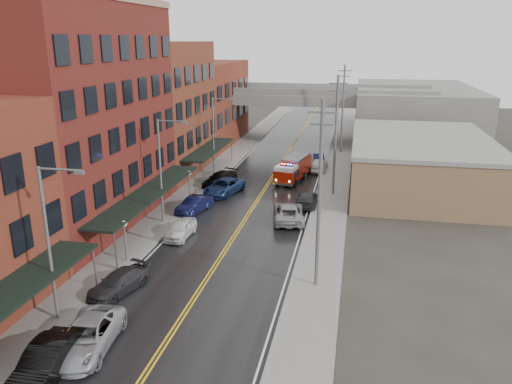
{
  "coord_description": "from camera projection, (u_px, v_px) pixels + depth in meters",
  "views": [
    {
      "loc": [
        9.17,
        -14.19,
        15.3
      ],
      "look_at": [
        1.23,
        24.94,
        3.0
      ],
      "focal_mm": 35.0,
      "sensor_mm": 36.0,
      "label": 1
    }
  ],
  "objects": [
    {
      "name": "parked_car_left_4",
      "position": [
        180.0,
        229.0,
        39.98
      ],
      "size": [
        1.8,
        4.14,
        1.39
      ],
      "primitive_type": "imported",
      "rotation": [
        0.0,
        0.0,
        -0.04
      ],
      "color": "white",
      "rests_on": "ground"
    },
    {
      "name": "curb_right",
      "position": [
        313.0,
        209.0,
        46.53
      ],
      "size": [
        0.3,
        160.0,
        0.15
      ],
      "primitive_type": "cube",
      "color": "gray",
      "rests_on": "ground"
    },
    {
      "name": "road",
      "position": [
        254.0,
        206.0,
        47.63
      ],
      "size": [
        11.0,
        160.0,
        0.02
      ],
      "primitive_type": "cube",
      "color": "black",
      "rests_on": "ground"
    },
    {
      "name": "parked_car_right_2",
      "position": [
        319.0,
        165.0,
        59.98
      ],
      "size": [
        1.93,
        4.59,
        1.55
      ],
      "primitive_type": "imported",
      "rotation": [
        0.0,
        0.0,
        3.12
      ],
      "color": "silver",
      "rests_on": "ground"
    },
    {
      "name": "globe_lamp_2",
      "position": [
        189.0,
        179.0,
        48.17
      ],
      "size": [
        0.44,
        0.44,
        3.12
      ],
      "color": "#59595B",
      "rests_on": "ground"
    },
    {
      "name": "brick_building_far",
      "position": [
        205.0,
        104.0,
        74.62
      ],
      "size": [
        9.0,
        20.0,
        12.0
      ],
      "primitive_type": "cube",
      "color": "brown",
      "rests_on": "ground"
    },
    {
      "name": "parked_car_left_2",
      "position": [
        87.0,
        336.0,
        25.44
      ],
      "size": [
        3.12,
        5.78,
        1.54
      ],
      "primitive_type": "imported",
      "rotation": [
        0.0,
        0.0,
        0.1
      ],
      "color": "#96989E",
      "rests_on": "ground"
    },
    {
      "name": "street_lamp_0",
      "position": [
        51.0,
        236.0,
        26.74
      ],
      "size": [
        2.64,
        0.22,
        9.0
      ],
      "color": "#59595B",
      "rests_on": "ground"
    },
    {
      "name": "parked_car_left_1",
      "position": [
        46.0,
        362.0,
        23.35
      ],
      "size": [
        2.17,
        5.09,
        1.63
      ],
      "primitive_type": "imported",
      "rotation": [
        0.0,
        0.0,
        0.09
      ],
      "color": "black",
      "rests_on": "ground"
    },
    {
      "name": "parked_car_right_1",
      "position": [
        308.0,
        199.0,
        47.48
      ],
      "size": [
        2.13,
        4.87,
        1.39
      ],
      "primitive_type": "imported",
      "rotation": [
        0.0,
        0.0,
        3.1
      ],
      "color": "#252527",
      "rests_on": "ground"
    },
    {
      "name": "fire_truck",
      "position": [
        293.0,
        168.0,
        55.9
      ],
      "size": [
        3.85,
        7.34,
        2.57
      ],
      "rotation": [
        0.0,
        0.0,
        -0.19
      ],
      "color": "#A01807",
      "rests_on": "ground"
    },
    {
      "name": "awning_1",
      "position": [
        149.0,
        193.0,
        41.62
      ],
      "size": [
        2.6,
        18.0,
        3.09
      ],
      "color": "black",
      "rests_on": "ground"
    },
    {
      "name": "utility_pole_2",
      "position": [
        343.0,
        108.0,
        67.82
      ],
      "size": [
        1.8,
        0.24,
        12.0
      ],
      "color": "#59595B",
      "rests_on": "ground"
    },
    {
      "name": "street_lamp_2",
      "position": [
        215.0,
        132.0,
        56.71
      ],
      "size": [
        2.64,
        0.22,
        9.0
      ],
      "color": "#59595B",
      "rests_on": "ground"
    },
    {
      "name": "sidewalk_left",
      "position": [
        181.0,
        201.0,
        49.0
      ],
      "size": [
        3.0,
        160.0,
        0.15
      ],
      "primitive_type": "cube",
      "color": "slate",
      "rests_on": "ground"
    },
    {
      "name": "parked_car_right_3",
      "position": [
        319.0,
        158.0,
        63.84
      ],
      "size": [
        1.85,
        4.16,
        1.33
      ],
      "primitive_type": "imported",
      "rotation": [
        0.0,
        0.0,
        3.25
      ],
      "color": "black",
      "rests_on": "ground"
    },
    {
      "name": "right_far_block",
      "position": [
        413.0,
        112.0,
        80.5
      ],
      "size": [
        18.0,
        30.0,
        8.0
      ],
      "primitive_type": "cube",
      "color": "slate",
      "rests_on": "ground"
    },
    {
      "name": "utility_pole_0",
      "position": [
        320.0,
        193.0,
        30.36
      ],
      "size": [
        1.8,
        0.24,
        12.0
      ],
      "color": "#59595B",
      "rests_on": "ground"
    },
    {
      "name": "parked_car_right_0",
      "position": [
        288.0,
        212.0,
        43.53
      ],
      "size": [
        3.47,
        5.95,
        1.56
      ],
      "primitive_type": "imported",
      "rotation": [
        0.0,
        0.0,
        3.31
      ],
      "color": "gray",
      "rests_on": "ground"
    },
    {
      "name": "brick_building_b",
      "position": [
        78.0,
        119.0,
        40.95
      ],
      "size": [
        9.0,
        20.0,
        18.0
      ],
      "primitive_type": "cube",
      "color": "maroon",
      "rests_on": "ground"
    },
    {
      "name": "parked_car_left_5",
      "position": [
        194.0,
        205.0,
        45.75
      ],
      "size": [
        2.65,
        4.61,
        1.44
      ],
      "primitive_type": "imported",
      "rotation": [
        0.0,
        0.0,
        -0.27
      ],
      "color": "#0E1133",
      "rests_on": "ground"
    },
    {
      "name": "globe_lamp_1",
      "position": [
        125.0,
        232.0,
        35.05
      ],
      "size": [
        0.44,
        0.44,
        3.12
      ],
      "color": "#59595B",
      "rests_on": "ground"
    },
    {
      "name": "street_lamp_1",
      "position": [
        163.0,
        165.0,
        41.73
      ],
      "size": [
        2.64,
        0.22,
        9.0
      ],
      "color": "#59595B",
      "rests_on": "ground"
    },
    {
      "name": "awning_2",
      "position": [
        209.0,
        149.0,
        58.01
      ],
      "size": [
        2.6,
        13.0,
        3.09
      ],
      "color": "black",
      "rests_on": "ground"
    },
    {
      "name": "tan_building",
      "position": [
        419.0,
        164.0,
        53.22
      ],
      "size": [
        14.0,
        22.0,
        5.0
      ],
      "primitive_type": "cube",
      "color": "#856247",
      "rests_on": "ground"
    },
    {
      "name": "parked_car_left_3",
      "position": [
        119.0,
        283.0,
        31.23
      ],
      "size": [
        3.08,
        4.93,
        1.33
      ],
      "primitive_type": "imported",
      "rotation": [
        0.0,
        0.0,
        -0.28
      ],
      "color": "#2A2A2C",
      "rests_on": "ground"
    },
    {
      "name": "utility_pole_1",
      "position": [
        336.0,
        134.0,
        49.09
      ],
      "size": [
        1.8,
        0.24,
        12.0
      ],
      "color": "#59595B",
      "rests_on": "ground"
    },
    {
      "name": "sidewalk_right",
      "position": [
        331.0,
        210.0,
        46.22
      ],
      "size": [
        3.0,
        160.0,
        0.15
      ],
      "primitive_type": "cube",
      "color": "slate",
      "rests_on": "ground"
    },
    {
      "name": "curb_left",
      "position": [
        197.0,
        202.0,
        48.68
      ],
      "size": [
        0.3,
        160.0,
        0.15
      ],
      "primitive_type": "cube",
      "color": "gray",
      "rests_on": "ground"
    },
    {
      "name": "parked_car_left_6",
      "position": [
        224.0,
        187.0,
        51.12
      ],
      "size": [
        3.81,
        5.96,
        1.53
      ],
      "primitive_type": "imported",
      "rotation": [
        0.0,
        0.0,
        -0.25
      ],
      "color": "navy",
      "rests_on": "ground"
    },
    {
      "name": "overpass",
      "position": [
        296.0,
        103.0,
        75.84
      ],
      "size": [
        40.0,
        10.0,
        7.5
      ],
      "color": "slate",
      "rests_on": "ground"
    },
    {
      "name": "brick_building_c",
      "position": [
        160.0,
        109.0,
        57.78
      ],
      "size": [
        9.0,
        15.0,
        15.0
      ],
      "primitive_type": "cube",
      "color": "brown",
      "rests_on": "ground"
    },
    {
      "name": "parked_car_left_7",
      "position": [
        220.0,
        179.0,
        54.01
      ],
      "size": [
        3.52,
        5.46,
        1.47
      ],
      "primitive_type": "imported",
      "rotation": [
        0.0,
        0.0,
        -0.31
      ],
      "color": "black",
      "rests_on": "ground"
    }
  ]
}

